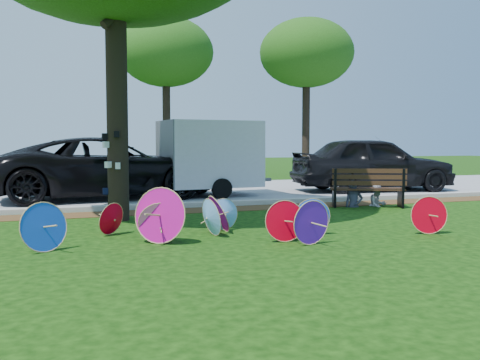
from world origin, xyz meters
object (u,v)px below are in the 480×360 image
object	(u,v)px
dark_pickup	(373,164)
person_right	(378,185)
person_left	(354,182)
cargo_trailer	(210,154)
black_van	(107,168)
parasol_pile	(221,218)
park_bench	(367,188)

from	to	relation	value
dark_pickup	person_right	bearing A→B (deg)	156.06
dark_pickup	person_left	world-z (taller)	dark_pickup
person_right	person_left	bearing A→B (deg)	172.02
dark_pickup	cargo_trailer	world-z (taller)	cargo_trailer
black_van	cargo_trailer	world-z (taller)	cargo_trailer
black_van	parasol_pile	bearing A→B (deg)	-174.87
cargo_trailer	parasol_pile	bearing A→B (deg)	-109.82
dark_pickup	person_left	xyz separation A→B (m)	(-2.97, -3.80, -0.27)
dark_pickup	person_left	bearing A→B (deg)	148.91
person_right	black_van	bearing A→B (deg)	138.94
black_van	cargo_trailer	size ratio (longest dim) A/B	2.26
dark_pickup	person_right	world-z (taller)	dark_pickup
dark_pickup	person_left	distance (m)	4.83
park_bench	parasol_pile	bearing A→B (deg)	-123.25
park_bench	person_right	distance (m)	0.36
parasol_pile	person_left	size ratio (longest dim) A/B	5.59
cargo_trailer	person_right	size ratio (longest dim) A/B	2.59
parasol_pile	black_van	bearing A→B (deg)	99.54
parasol_pile	person_right	bearing A→B (deg)	31.80
black_van	person_left	size ratio (longest dim) A/B	4.92
dark_pickup	person_right	distance (m)	4.44
parasol_pile	black_van	distance (m)	7.53
person_left	person_right	size ratio (longest dim) A/B	1.19
dark_pickup	cargo_trailer	bearing A→B (deg)	96.31
parasol_pile	dark_pickup	xyz separation A→B (m)	(7.46, 7.01, 0.55)
parasol_pile	cargo_trailer	distance (m)	7.36
park_bench	person_left	xyz separation A→B (m)	(-0.35, 0.05, 0.16)
black_van	dark_pickup	xyz separation A→B (m)	(8.71, -0.39, 0.03)
dark_pickup	park_bench	bearing A→B (deg)	152.68
parasol_pile	cargo_trailer	size ratio (longest dim) A/B	2.57
dark_pickup	cargo_trailer	distance (m)	5.68
park_bench	person_right	xyz separation A→B (m)	(0.35, 0.05, 0.06)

